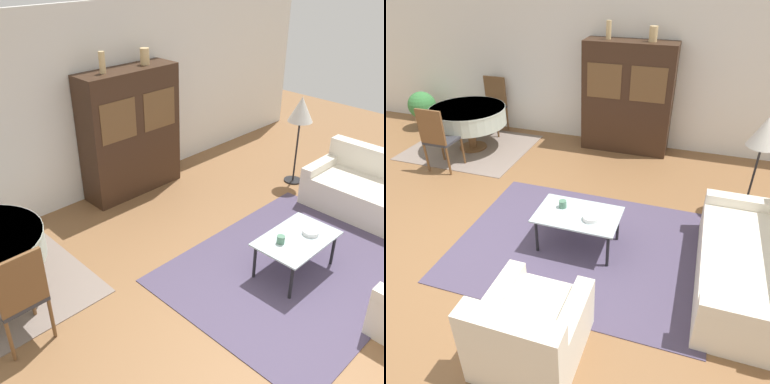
{
  "view_description": "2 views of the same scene",
  "coord_description": "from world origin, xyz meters",
  "views": [
    {
      "loc": [
        -2.79,
        -1.65,
        3.3
      ],
      "look_at": [
        0.2,
        1.4,
        0.95
      ],
      "focal_mm": 42.0,
      "sensor_mm": 36.0,
      "label": 1
    },
    {
      "loc": [
        2.01,
        -2.84,
        2.89
      ],
      "look_at": [
        0.92,
        0.47,
        0.75
      ],
      "focal_mm": 35.0,
      "sensor_mm": 36.0,
      "label": 2
    }
  ],
  "objects": [
    {
      "name": "area_rug",
      "position": [
        0.97,
        0.47,
        0.01
      ],
      "size": [
        2.93,
        2.24,
        0.01
      ],
      "color": "#4C425B",
      "rests_on": "ground_plane"
    },
    {
      "name": "couch",
      "position": [
        2.8,
        0.38,
        0.29
      ],
      "size": [
        0.93,
        1.9,
        0.81
      ],
      "rotation": [
        0.0,
        0.0,
        1.57
      ],
      "color": "silver",
      "rests_on": "ground_plane"
    },
    {
      "name": "cup",
      "position": [
        0.71,
        0.54,
        0.5
      ],
      "size": [
        0.09,
        0.09,
        0.09
      ],
      "color": "#4C7A60",
      "rests_on": "coffee_table"
    },
    {
      "name": "floor_lamp",
      "position": [
        2.82,
        1.77,
        1.14
      ],
      "size": [
        0.37,
        0.37,
        1.38
      ],
      "color": "black",
      "rests_on": "ground_plane"
    },
    {
      "name": "vase_tall",
      "position": [
        0.48,
        3.34,
        1.98
      ],
      "size": [
        0.08,
        0.08,
        0.28
      ],
      "color": "tan",
      "rests_on": "display_cabinet"
    },
    {
      "name": "coffee_table",
      "position": [
        0.92,
        0.47,
        0.41
      ],
      "size": [
        0.96,
        0.61,
        0.45
      ],
      "color": "black",
      "rests_on": "area_rug"
    },
    {
      "name": "dining_chair_near",
      "position": [
        -1.75,
        1.6,
        0.59
      ],
      "size": [
        0.44,
        0.44,
        1.04
      ],
      "color": "brown",
      "rests_on": "dining_rug"
    },
    {
      "name": "display_cabinet",
      "position": [
        0.86,
        3.34,
        0.92
      ],
      "size": [
        1.5,
        0.48,
        1.84
      ],
      "color": "#382316",
      "rests_on": "ground_plane"
    },
    {
      "name": "ground_plane",
      "position": [
        0.0,
        0.0,
        0.0
      ],
      "size": [
        14.0,
        14.0,
        0.0
      ],
      "primitive_type": "plane",
      "color": "brown"
    },
    {
      "name": "vase_short",
      "position": [
        1.18,
        3.34,
        1.96
      ],
      "size": [
        0.13,
        0.13,
        0.22
      ],
      "color": "tan",
      "rests_on": "display_cabinet"
    },
    {
      "name": "bowl",
      "position": [
        1.09,
        0.41,
        0.48
      ],
      "size": [
        0.18,
        0.18,
        0.05
      ],
      "color": "white",
      "rests_on": "coffee_table"
    },
    {
      "name": "wall_back",
      "position": [
        0.0,
        3.63,
        1.35
      ],
      "size": [
        10.0,
        0.06,
        2.7
      ],
      "color": "white",
      "rests_on": "ground_plane"
    }
  ]
}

